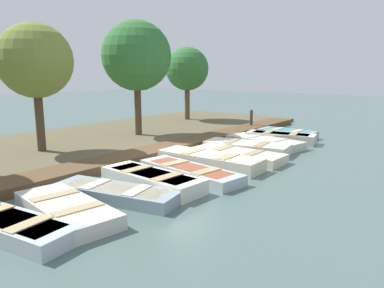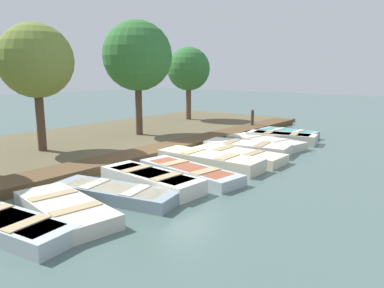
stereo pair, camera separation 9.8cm
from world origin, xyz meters
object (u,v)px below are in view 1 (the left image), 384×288
at_px(rowboat_6, 237,155).
at_px(park_tree_right, 187,69).
at_px(rowboat_10, 287,133).
at_px(rowboat_7, 247,147).
at_px(rowboat_9, 281,137).
at_px(mooring_post_far, 251,120).
at_px(rowboat_1, 66,209).
at_px(rowboat_3, 152,179).
at_px(park_tree_left, 35,61).
at_px(rowboat_5, 210,160).
at_px(park_tree_center, 137,56).
at_px(rowboat_0, 10,226).
at_px(rowboat_4, 190,172).
at_px(rowboat_8, 264,142).
at_px(rowboat_2, 116,193).

distance_m(rowboat_6, park_tree_right, 10.42).
xyz_separation_m(rowboat_10, park_tree_right, (-7.03, 1.21, 2.98)).
bearing_deg(park_tree_right, rowboat_7, -36.29).
bearing_deg(rowboat_9, mooring_post_far, 128.64).
xyz_separation_m(rowboat_1, park_tree_right, (-7.40, 13.33, 2.99)).
relative_size(rowboat_3, rowboat_9, 1.04).
bearing_deg(park_tree_left, mooring_post_far, 72.38).
relative_size(rowboat_7, rowboat_10, 1.25).
relative_size(rowboat_10, park_tree_right, 0.60).
xyz_separation_m(rowboat_5, park_tree_center, (-5.62, 2.21, 3.50)).
bearing_deg(rowboat_0, mooring_post_far, 92.62).
height_order(rowboat_5, park_tree_center, park_tree_center).
distance_m(rowboat_0, park_tree_right, 16.53).
distance_m(rowboat_4, park_tree_left, 7.03).
height_order(rowboat_4, rowboat_10, rowboat_10).
bearing_deg(park_tree_right, rowboat_10, -9.74).
height_order(rowboat_5, rowboat_7, rowboat_5).
height_order(rowboat_6, rowboat_9, rowboat_9).
bearing_deg(rowboat_10, rowboat_6, -81.85).
bearing_deg(rowboat_8, park_tree_left, -120.62).
bearing_deg(rowboat_2, park_tree_right, 108.44).
bearing_deg(park_tree_left, rowboat_3, -2.68).
xyz_separation_m(rowboat_5, rowboat_6, (0.22, 1.39, -0.05)).
xyz_separation_m(rowboat_7, park_tree_left, (-5.73, -5.13, 3.21)).
relative_size(rowboat_0, rowboat_5, 0.87).
bearing_deg(rowboat_10, park_tree_center, -137.20).
xyz_separation_m(rowboat_4, rowboat_6, (-0.05, 2.77, 0.01)).
bearing_deg(rowboat_6, park_tree_center, 172.11).
height_order(park_tree_left, park_tree_center, park_tree_center).
bearing_deg(rowboat_7, rowboat_1, -97.48).
bearing_deg(rowboat_6, rowboat_7, 105.89).
xyz_separation_m(rowboat_7, rowboat_10, (-0.17, 4.08, -0.02)).
height_order(rowboat_7, rowboat_10, rowboat_7).
height_order(mooring_post_far, park_tree_right, park_tree_right).
xyz_separation_m(rowboat_1, rowboat_8, (-0.25, 9.58, -0.00)).
bearing_deg(rowboat_0, rowboat_7, 82.65).
bearing_deg(rowboat_4, rowboat_8, 102.14).
bearing_deg(park_tree_right, rowboat_5, -47.20).
bearing_deg(rowboat_4, rowboat_6, 98.60).
height_order(rowboat_2, rowboat_3, rowboat_3).
bearing_deg(rowboat_3, rowboat_0, -87.99).
bearing_deg(park_tree_right, rowboat_3, -55.32).
bearing_deg(rowboat_8, rowboat_6, -72.12).
relative_size(rowboat_8, mooring_post_far, 3.15).
distance_m(rowboat_2, rowboat_4, 2.65).
distance_m(rowboat_4, park_tree_center, 7.76).
height_order(rowboat_3, rowboat_5, rowboat_5).
relative_size(rowboat_7, park_tree_right, 0.75).
bearing_deg(park_tree_center, rowboat_3, -41.18).
xyz_separation_m(rowboat_4, rowboat_7, (-0.40, 4.01, 0.04)).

